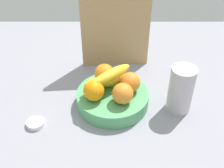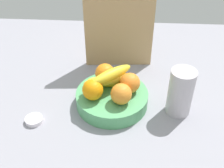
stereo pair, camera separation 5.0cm
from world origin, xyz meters
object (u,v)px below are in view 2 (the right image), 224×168
Objects in this scene: orange_back_left at (93,90)px; thermos_tumbler at (181,92)px; jar_lid at (34,120)px; fruit_bowl at (112,98)px; cutting_board at (119,27)px; orange_center at (105,73)px; orange_front_right at (130,83)px; orange_front_left at (121,94)px; banana_bunch at (110,79)px.

thermos_tumbler is at bearing 1.86° from orange_back_left.
jar_lid is at bearing -170.32° from thermos_tumbler.
fruit_bowl is 1.50× the size of thermos_tumbler.
thermos_tumbler is at bearing -56.25° from cutting_board.
orange_center is 28.03cm from thermos_tumbler.
fruit_bowl is 30.71cm from cutting_board.
orange_front_right and orange_center have the same top height.
cutting_board is 2.07× the size of thermos_tumbler.
orange_front_left and orange_back_left have the same top height.
thermos_tumbler is (26.58, -8.90, -0.28)cm from orange_center.
jar_lid is (-27.23, -37.24, -17.21)cm from cutting_board.
cutting_board is at bearing 84.89° from banana_bunch.
fruit_bowl is 9.53cm from orange_back_left.
cutting_board reaches higher than fruit_bowl.
fruit_bowl is at bearing 22.19° from jar_lid.
orange_front_right is 35.53cm from jar_lid.
orange_back_left is (-3.40, -9.87, 0.00)cm from orange_center.
thermos_tumbler reaches higher than jar_lid.
orange_front_right is 27.19cm from cutting_board.
orange_center is 22.21cm from cutting_board.
banana_bunch reaches higher than fruit_bowl.
orange_front_right is 1.00× the size of orange_center.
orange_center is at bearing 36.91° from jar_lid.
orange_front_right and orange_back_left have the same top height.
orange_back_left is at bearing -159.95° from orange_front_right.
thermos_tumbler reaches higher than orange_center.
orange_front_left is 0.42× the size of thermos_tumbler.
orange_back_left is (-12.65, -4.62, 0.00)cm from orange_front_right.
fruit_bowl is 3.57× the size of orange_front_right.
cutting_board is (2.12, 23.77, 8.48)cm from banana_bunch.
orange_center is 0.42× the size of thermos_tumbler.
thermos_tumbler is (17.32, -3.65, -0.28)cm from orange_front_right.
orange_back_left reaches higher than fruit_bowl.
thermos_tumbler is at bearing 7.32° from orange_front_left.
thermos_tumbler is (20.16, 2.59, -0.28)cm from orange_front_left.
cutting_board reaches higher than orange_front_left.
thermos_tumbler reaches higher than orange_front_left.
orange_back_left is at bearing -109.00° from orange_center.
cutting_board is at bearing 128.00° from thermos_tumbler.
jar_lid is at bearing -143.09° from orange_center.
orange_center is 0.40× the size of banana_bunch.
banana_bunch reaches higher than orange_back_left.
orange_center reaches higher than fruit_bowl.
thermos_tumbler is 2.87× the size of jar_lid.
banana_bunch is (1.98, -3.90, 0.56)cm from orange_center.
jar_lid is (-19.73, -7.50, -8.18)cm from orange_back_left.
fruit_bowl is 1.42× the size of banana_bunch.
orange_front_left is 1.00× the size of orange_front_right.
banana_bunch is 0.51× the size of cutting_board.
cutting_board is (-2.31, 31.36, 9.03)cm from orange_front_left.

